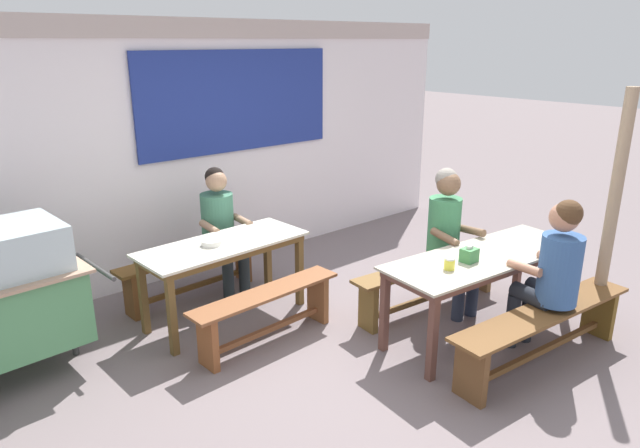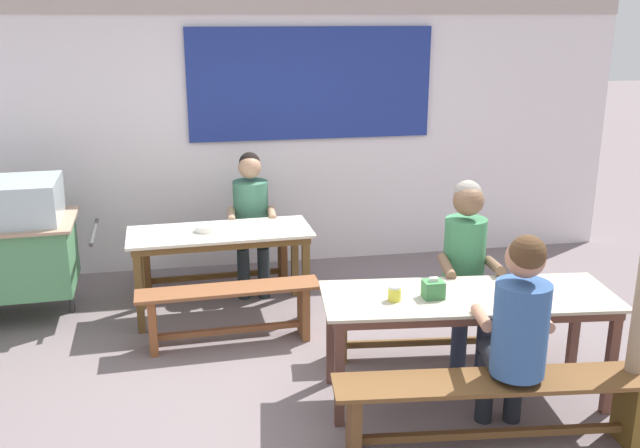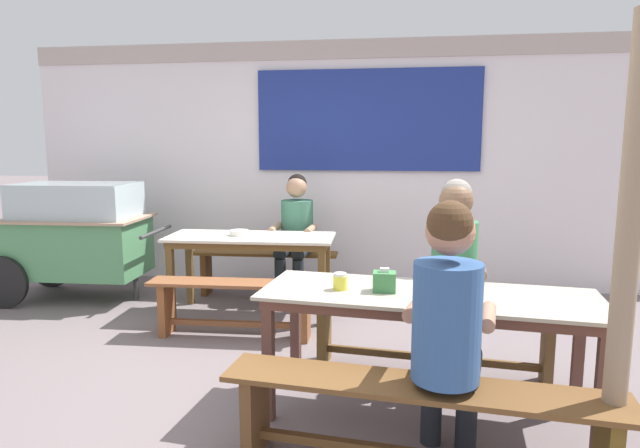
% 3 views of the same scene
% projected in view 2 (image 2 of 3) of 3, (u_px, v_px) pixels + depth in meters
% --- Properties ---
extents(ground_plane, '(40.00, 40.00, 0.00)m').
position_uv_depth(ground_plane, '(328.00, 374.00, 5.02)').
color(ground_plane, slate).
extents(backdrop_wall, '(6.99, 0.23, 2.66)m').
position_uv_depth(backdrop_wall, '(280.00, 126.00, 6.95)').
color(backdrop_wall, white).
rests_on(backdrop_wall, ground_plane).
extents(dining_table_far, '(1.54, 0.67, 0.74)m').
position_uv_depth(dining_table_far, '(220.00, 240.00, 5.87)').
color(dining_table_far, silver).
rests_on(dining_table_far, ground_plane).
extents(dining_table_near, '(1.95, 0.85, 0.74)m').
position_uv_depth(dining_table_near, '(468.00, 305.00, 4.54)').
color(dining_table_near, '#B5AE99').
rests_on(dining_table_near, ground_plane).
extents(bench_far_back, '(1.51, 0.31, 0.46)m').
position_uv_depth(bench_far_back, '(216.00, 256.00, 6.53)').
color(bench_far_back, brown).
rests_on(bench_far_back, ground_plane).
extents(bench_far_front, '(1.41, 0.32, 0.46)m').
position_uv_depth(bench_far_front, '(229.00, 307.00, 5.40)').
color(bench_far_front, brown).
rests_on(bench_far_front, ground_plane).
extents(bench_near_back, '(1.76, 0.42, 0.46)m').
position_uv_depth(bench_near_back, '(442.00, 316.00, 5.22)').
color(bench_near_back, brown).
rests_on(bench_near_back, ground_plane).
extents(bench_near_front, '(1.90, 0.50, 0.46)m').
position_uv_depth(bench_near_front, '(494.00, 402.00, 4.06)').
color(bench_near_front, brown).
rests_on(bench_near_front, ground_plane).
extents(person_right_near_table, '(0.45, 0.54, 1.35)m').
position_uv_depth(person_right_near_table, '(466.00, 261.00, 5.03)').
color(person_right_near_table, '#293145').
rests_on(person_right_near_table, ground_plane).
extents(person_near_front, '(0.47, 0.53, 1.33)m').
position_uv_depth(person_near_front, '(517.00, 326.00, 4.00)').
color(person_near_front, '#21252D').
rests_on(person_near_front, ground_plane).
extents(person_center_facing, '(0.45, 0.55, 1.27)m').
position_uv_depth(person_center_facing, '(251.00, 212.00, 6.42)').
color(person_center_facing, '#222B2F').
rests_on(person_center_facing, ground_plane).
extents(tissue_box, '(0.13, 0.11, 0.14)m').
position_uv_depth(tissue_box, '(433.00, 289.00, 4.46)').
color(tissue_box, '#3D8046').
rests_on(tissue_box, dining_table_near).
extents(condiment_jar, '(0.08, 0.08, 0.10)m').
position_uv_depth(condiment_jar, '(395.00, 293.00, 4.42)').
color(condiment_jar, yellow).
rests_on(condiment_jar, dining_table_near).
extents(soup_bowl, '(0.18, 0.18, 0.05)m').
position_uv_depth(soup_bowl, '(206.00, 228.00, 5.82)').
color(soup_bowl, silver).
rests_on(soup_bowl, dining_table_far).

